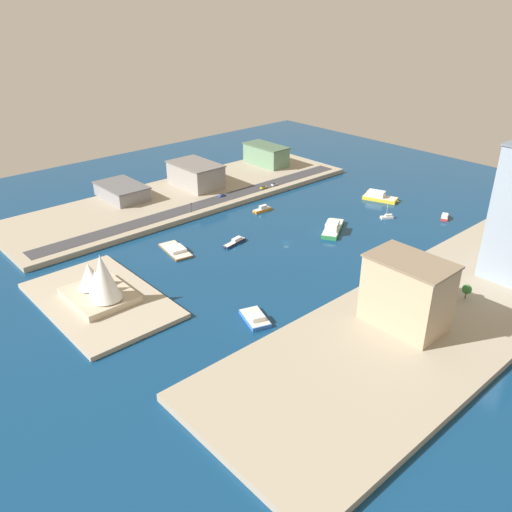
% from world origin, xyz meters
% --- Properties ---
extents(ground_plane, '(440.00, 440.00, 0.00)m').
position_xyz_m(ground_plane, '(0.00, 0.00, 0.00)').
color(ground_plane, navy).
extents(quay_west, '(70.00, 240.00, 2.99)m').
position_xyz_m(quay_west, '(-94.77, 0.00, 1.49)').
color(quay_west, '#9E937F').
rests_on(quay_west, ground_plane).
extents(quay_east, '(70.00, 240.00, 2.99)m').
position_xyz_m(quay_east, '(94.77, 0.00, 1.49)').
color(quay_east, '#9E937F').
rests_on(quay_east, ground_plane).
extents(peninsula_point, '(73.58, 44.92, 2.00)m').
position_xyz_m(peninsula_point, '(10.85, 104.66, 1.00)').
color(peninsula_point, '#A89E89').
rests_on(peninsula_point, ground_plane).
extents(road_strip, '(12.03, 228.00, 0.15)m').
position_xyz_m(road_strip, '(71.25, 0.00, 3.06)').
color(road_strip, '#38383D').
rests_on(road_strip, quay_east).
extents(catamaran_blue, '(17.60, 13.12, 3.79)m').
position_xyz_m(catamaran_blue, '(-45.70, 63.51, 1.30)').
color(catamaran_blue, blue).
rests_on(catamaran_blue, ground_plane).
extents(ferry_green_doubledeck, '(21.25, 27.76, 6.55)m').
position_xyz_m(ferry_green_doubledeck, '(-6.85, -30.41, 2.29)').
color(ferry_green_doubledeck, '#2D8C4C').
rests_on(ferry_green_doubledeck, ground_plane).
extents(sailboat_small_white, '(6.74, 8.26, 11.39)m').
position_xyz_m(sailboat_small_white, '(-16.22, -69.63, 1.08)').
color(sailboat_small_white, white).
rests_on(sailboat_small_white, ground_plane).
extents(barge_flat_brown, '(24.40, 13.21, 2.86)m').
position_xyz_m(barge_flat_brown, '(30.75, 51.49, 1.03)').
color(barge_flat_brown, brown).
rests_on(barge_flat_brown, ground_plane).
extents(ferry_yellow_fast, '(23.84, 15.75, 5.77)m').
position_xyz_m(ferry_yellow_fast, '(6.53, -92.33, 2.20)').
color(ferry_yellow_fast, yellow).
rests_on(ferry_yellow_fast, ground_plane).
extents(tugboat_red, '(7.79, 10.89, 3.27)m').
position_xyz_m(tugboat_red, '(-39.63, -95.48, 1.27)').
color(tugboat_red, red).
rests_on(tugboat_red, ground_plane).
extents(patrol_launch_navy, '(6.02, 16.60, 3.02)m').
position_xyz_m(patrol_launch_navy, '(17.51, 22.05, 1.08)').
color(patrol_launch_navy, '#1E284C').
rests_on(patrol_launch_navy, ground_plane).
extents(water_taxi_orange, '(4.56, 13.51, 3.77)m').
position_xyz_m(water_taxi_orange, '(42.96, -21.34, 1.26)').
color(water_taxi_orange, orange).
rests_on(water_taxi_orange, ground_plane).
extents(carpark_squat_concrete, '(37.67, 24.32, 15.89)m').
position_xyz_m(carpark_squat_concrete, '(102.97, -14.44, 10.97)').
color(carpark_squat_concrete, gray).
rests_on(carpark_squat_concrete, quay_east).
extents(warehouse_low_gray, '(36.26, 23.18, 8.95)m').
position_xyz_m(warehouse_low_gray, '(115.56, 35.39, 7.49)').
color(warehouse_low_gray, gray).
rests_on(warehouse_low_gray, quay_east).
extents(terminal_long_green, '(36.28, 17.48, 15.02)m').
position_xyz_m(terminal_long_green, '(108.40, -85.13, 10.53)').
color(terminal_long_green, slate).
rests_on(terminal_long_green, quay_east).
extents(apartment_midrise_tan, '(32.21, 20.65, 28.72)m').
position_xyz_m(apartment_midrise_tan, '(-90.19, 23.94, 17.38)').
color(apartment_midrise_tan, tan).
rests_on(apartment_midrise_tan, quay_west).
extents(hatchback_blue, '(1.92, 4.57, 1.47)m').
position_xyz_m(hatchback_blue, '(73.92, -14.04, 3.87)').
color(hatchback_blue, black).
rests_on(hatchback_blue, road_strip).
extents(van_white, '(2.08, 4.37, 1.55)m').
position_xyz_m(van_white, '(67.05, -54.61, 3.91)').
color(van_white, black).
rests_on(van_white, road_strip).
extents(taxi_yellow_cab, '(1.86, 5.16, 1.67)m').
position_xyz_m(taxi_yellow_cab, '(67.32, -44.77, 3.95)').
color(taxi_yellow_cab, black).
rests_on(taxi_yellow_cab, road_strip).
extents(traffic_light_waterfront, '(0.36, 0.36, 6.50)m').
position_xyz_m(traffic_light_waterfront, '(63.83, 17.47, 7.33)').
color(traffic_light_waterfront, black).
rests_on(traffic_light_waterfront, quay_east).
extents(opera_landmark, '(30.95, 24.91, 24.06)m').
position_xyz_m(opera_landmark, '(9.41, 104.66, 10.53)').
color(opera_landmark, '#BCAD93').
rests_on(opera_landmark, peninsula_point).
extents(park_tree_cluster, '(16.79, 13.73, 8.95)m').
position_xyz_m(park_tree_cluster, '(-88.96, -6.77, 8.73)').
color(park_tree_cluster, brown).
rests_on(park_tree_cluster, quay_west).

